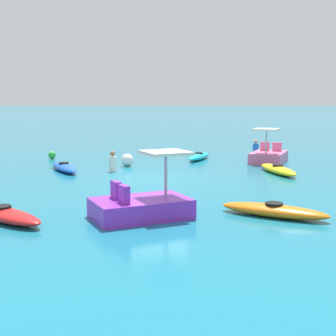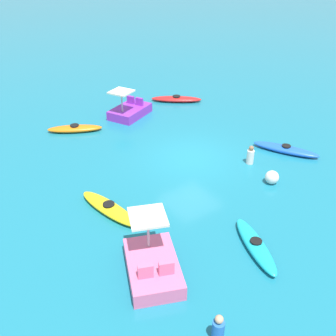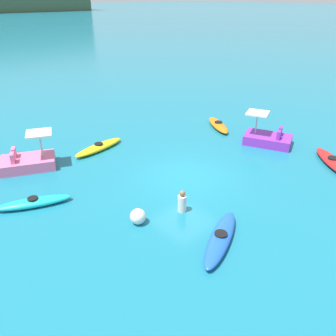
# 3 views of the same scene
# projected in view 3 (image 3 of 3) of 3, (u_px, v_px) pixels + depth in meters

# --- Properties ---
(ground_plane) EXTENTS (600.00, 600.00, 0.00)m
(ground_plane) POSITION_uv_depth(u_px,v_px,m) (185.00, 177.00, 14.89)
(ground_plane) COLOR #19728C
(kayak_blue) EXTENTS (3.05, 1.98, 0.37)m
(kayak_blue) POSITION_uv_depth(u_px,v_px,m) (221.00, 238.00, 10.89)
(kayak_blue) COLOR blue
(kayak_blue) RESTS_ON ground_plane
(kayak_yellow) EXTENTS (3.10, 1.25, 0.37)m
(kayak_yellow) POSITION_uv_depth(u_px,v_px,m) (99.00, 147.00, 17.36)
(kayak_yellow) COLOR yellow
(kayak_yellow) RESTS_ON ground_plane
(kayak_orange) EXTENTS (2.01, 2.80, 0.37)m
(kayak_orange) POSITION_uv_depth(u_px,v_px,m) (218.00, 125.00, 20.29)
(kayak_orange) COLOR orange
(kayak_orange) RESTS_ON ground_plane
(kayak_cyan) EXTENTS (2.82, 1.61, 0.37)m
(kayak_cyan) POSITION_uv_depth(u_px,v_px,m) (33.00, 202.00, 12.75)
(kayak_cyan) COLOR #19B7C6
(kayak_cyan) RESTS_ON ground_plane
(kayak_red) EXTENTS (2.53, 2.86, 0.37)m
(kayak_red) POSITION_uv_depth(u_px,v_px,m) (332.00, 161.00, 15.87)
(kayak_red) COLOR red
(kayak_red) RESTS_ON ground_plane
(pedal_boat_pink) EXTENTS (2.80, 2.33, 1.68)m
(pedal_boat_pink) POSITION_uv_depth(u_px,v_px,m) (28.00, 161.00, 15.51)
(pedal_boat_pink) COLOR pink
(pedal_boat_pink) RESTS_ON ground_plane
(pedal_boat_purple) EXTENTS (2.37, 2.81, 1.68)m
(pedal_boat_purple) POSITION_uv_depth(u_px,v_px,m) (267.00, 138.00, 17.99)
(pedal_boat_purple) COLOR purple
(pedal_boat_purple) RESTS_ON ground_plane
(buoy_white) EXTENTS (0.57, 0.57, 0.57)m
(buoy_white) POSITION_uv_depth(u_px,v_px,m) (138.00, 216.00, 11.75)
(buoy_white) COLOR white
(buoy_white) RESTS_ON ground_plane
(person_near_shore) EXTENTS (0.42, 0.42, 0.88)m
(person_near_shore) POSITION_uv_depth(u_px,v_px,m) (182.00, 202.00, 12.36)
(person_near_shore) COLOR silver
(person_near_shore) RESTS_ON ground_plane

